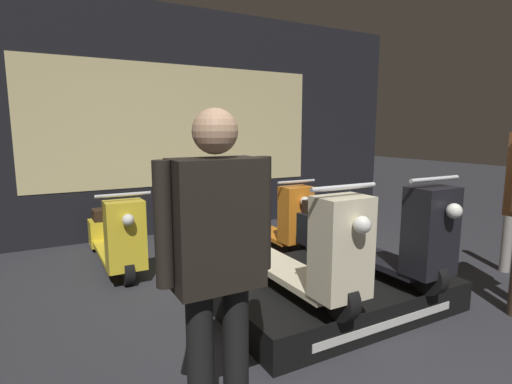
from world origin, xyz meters
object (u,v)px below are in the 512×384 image
Objects in this scene: scooter_display_left at (290,248)px; scooter_backrow_2 at (270,218)px; scooter_display_right at (372,234)px; person_left_browsing at (217,252)px; scooter_backrow_0 at (115,237)px; scooter_backrow_1 at (200,226)px; street_bollard at (508,227)px.

scooter_display_left is 2.19m from scooter_backrow_2.
person_left_browsing reaches higher than scooter_display_right.
scooter_display_right is 1.00× the size of scooter_backrow_0.
scooter_display_left is 0.87m from scooter_display_right.
scooter_backrow_1 is 1.00× the size of scooter_backrow_2.
street_bollard is (2.61, -2.16, 0.15)m from scooter_backrow_1.
scooter_display_right reaches higher than scooter_backrow_1.
scooter_backrow_2 is (1.98, 0.00, 0.00)m from scooter_backrow_0.
person_left_browsing is at bearing -139.08° from scooter_display_left.
street_bollard reaches higher than scooter_backrow_2.
person_left_browsing reaches higher than scooter_backrow_2.
scooter_backrow_0 is at bearing 133.92° from scooter_display_right.
scooter_display_right is 1.00× the size of scooter_backrow_1.
person_left_browsing is at bearing -155.24° from scooter_display_right.
scooter_display_right is (0.87, 0.00, 0.00)m from scooter_display_left.
scooter_backrow_0 and scooter_backrow_2 have the same top height.
scooter_backrow_1 is at bearing 90.35° from scooter_display_left.
scooter_backrow_1 is at bearing 0.00° from scooter_backrow_0.
scooter_backrow_2 is 1.09× the size of person_left_browsing.
street_bollard is at bearing -4.88° from scooter_display_left.
scooter_backrow_1 is at bearing 180.00° from scooter_backrow_2.
scooter_backrow_2 is at bearing 54.92° from person_left_browsing.
scooter_display_left is 1.00× the size of scooter_display_right.
person_left_browsing is at bearing -169.97° from street_bollard.
scooter_backrow_0 is at bearing 117.28° from scooter_display_left.
scooter_display_left is at bearing 175.12° from street_bollard.
scooter_display_left is at bearing -89.65° from scooter_backrow_1.
scooter_display_right is 1.79× the size of street_bollard.
scooter_display_left is 1.00× the size of scooter_backrow_0.
street_bollard is at bearing -53.14° from scooter_backrow_2.
scooter_backrow_2 is at bearing 0.00° from scooter_backrow_1.
scooter_backrow_2 is 1.79× the size of street_bollard.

